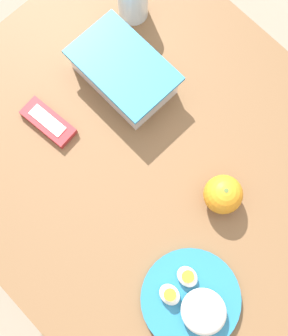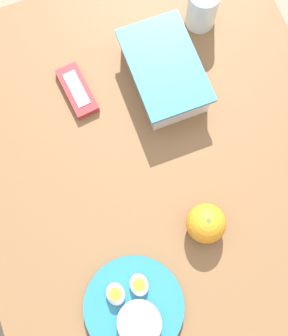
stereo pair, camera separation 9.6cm
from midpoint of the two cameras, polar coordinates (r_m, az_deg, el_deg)
ground_plane at (r=1.73m, az=-0.10°, el=-6.79°), size 10.00×10.00×0.00m
table at (r=1.11m, az=-0.15°, el=-2.58°), size 1.03×0.80×0.75m
food_container at (r=1.03m, az=-5.15°, el=10.90°), size 0.22×0.14×0.08m
orange_fruit at (r=0.94m, az=6.82°, el=-3.80°), size 0.08×0.08×0.08m
rice_plate at (r=0.94m, az=3.09°, el=-16.54°), size 0.20×0.20×0.06m
candy_bar at (r=1.04m, az=-14.17°, el=4.94°), size 0.13×0.06×0.02m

